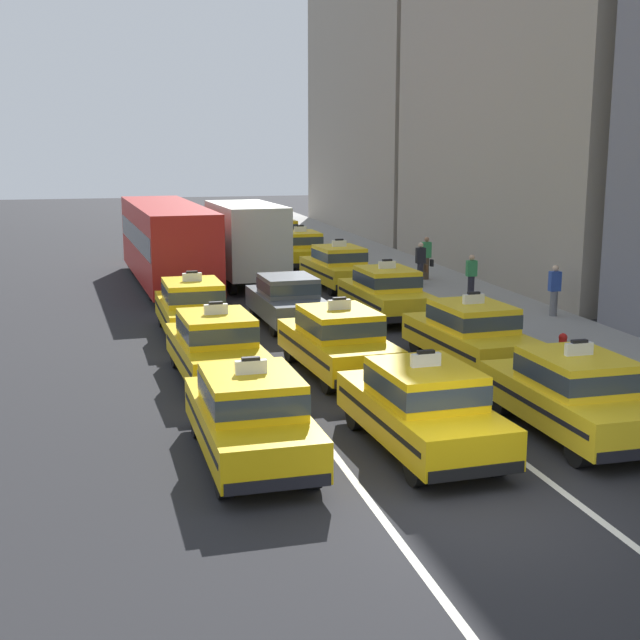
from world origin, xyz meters
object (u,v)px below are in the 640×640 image
(taxi_center_nearest, at_px, (422,406))
(sedan_center_third, at_px, (288,299))
(bus_left_fourth, at_px, (167,240))
(taxi_right_sixth, at_px, (278,235))
(taxi_left_fifth, at_px, (156,240))
(taxi_right_fifth, at_px, (300,249))
(taxi_right_fourth, at_px, (338,266))
(box_truck_center_fourth, at_px, (242,240))
(taxi_right_second, at_px, (470,333))
(taxi_right_nearest, at_px, (573,393))
(taxi_right_third, at_px, (386,292))
(pedestrian_near_crosswalk, at_px, (421,263))
(taxi_left_third, at_px, (193,307))
(taxi_left_nearest, at_px, (251,415))
(pedestrian_far_corner, at_px, (554,290))
(pedestrian_by_storefront, at_px, (427,258))
(pedestrian_mid_block, at_px, (471,277))
(fire_hydrant, at_px, (563,346))
(taxi_left_second, at_px, (216,345))

(taxi_center_nearest, height_order, sedan_center_third, taxi_center_nearest)
(bus_left_fourth, distance_m, taxi_right_sixth, 11.61)
(taxi_left_fifth, xyz_separation_m, taxi_right_fifth, (6.13, -5.23, 0.00))
(taxi_right_fourth, xyz_separation_m, taxi_right_fifth, (-0.22, 5.90, 0.00))
(taxi_center_nearest, height_order, taxi_right_sixth, same)
(box_truck_center_fourth, relative_size, taxi_right_second, 1.52)
(sedan_center_third, bearing_deg, taxi_right_nearest, -74.36)
(taxi_right_fourth, bearing_deg, taxi_right_third, -90.55)
(pedestrian_near_crosswalk, bearing_deg, taxi_center_nearest, -110.28)
(taxi_left_third, height_order, sedan_center_third, taxi_left_third)
(taxi_left_nearest, distance_m, pedestrian_far_corner, 15.37)
(sedan_center_third, relative_size, pedestrian_by_storefront, 2.53)
(box_truck_center_fourth, xyz_separation_m, pedestrian_mid_block, (7.24, -6.10, -0.83))
(taxi_right_fourth, bearing_deg, pedestrian_near_crosswalk, -13.36)
(sedan_center_third, xyz_separation_m, fire_hydrant, (5.76, -6.67, -0.30))
(taxi_right_third, distance_m, taxi_right_fifth, 12.00)
(taxi_right_fifth, distance_m, fire_hydrant, 19.18)
(taxi_left_third, bearing_deg, pedestrian_by_storefront, 36.82)
(pedestrian_mid_block, height_order, fire_hydrant, pedestrian_mid_block)
(taxi_right_fifth, xyz_separation_m, pedestrian_mid_block, (4.00, -10.04, 0.07))
(taxi_left_second, height_order, taxi_right_nearest, same)
(sedan_center_third, bearing_deg, taxi_left_third, -165.59)
(bus_left_fourth, height_order, taxi_left_fifth, bus_left_fourth)
(taxi_left_third, relative_size, taxi_center_nearest, 0.99)
(box_truck_center_fourth, height_order, pedestrian_far_corner, box_truck_center_fourth)
(taxi_left_fifth, distance_m, pedestrian_by_storefront, 14.76)
(taxi_right_fourth, bearing_deg, taxi_left_third, -131.55)
(sedan_center_third, relative_size, fire_hydrant, 6.00)
(taxi_left_second, relative_size, fire_hydrant, 6.37)
(bus_left_fourth, xyz_separation_m, taxi_right_fifth, (6.19, 3.40, -0.94))
(taxi_left_third, relative_size, pedestrian_by_storefront, 2.66)
(taxi_left_second, bearing_deg, taxi_left_fifth, 90.01)
(taxi_right_second, bearing_deg, taxi_center_nearest, -121.21)
(pedestrian_far_corner, bearing_deg, bus_left_fourth, 138.52)
(taxi_right_fifth, distance_m, pedestrian_mid_block, 10.81)
(taxi_right_second, relative_size, pedestrian_near_crosswalk, 2.81)
(sedan_center_third, bearing_deg, fire_hydrant, -49.17)
(pedestrian_mid_block, bearing_deg, taxi_right_fourth, 132.39)
(taxi_left_second, distance_m, sedan_center_third, 6.61)
(pedestrian_far_corner, bearing_deg, fire_hydrant, -116.56)
(taxi_left_fifth, relative_size, taxi_right_fifth, 1.01)
(taxi_left_fifth, bearing_deg, pedestrian_far_corner, -58.65)
(taxi_left_fifth, bearing_deg, fire_hydrant, -70.15)
(taxi_right_sixth, distance_m, fire_hydrant, 25.35)
(taxi_right_third, xyz_separation_m, taxi_right_fourth, (0.06, 6.10, 0.00))
(sedan_center_third, xyz_separation_m, taxi_right_third, (3.31, 0.33, 0.03))
(pedestrian_by_storefront, bearing_deg, taxi_center_nearest, -110.96)
(taxi_left_fifth, height_order, box_truck_center_fourth, box_truck_center_fourth)
(box_truck_center_fourth, distance_m, taxi_right_sixth, 10.79)
(taxi_right_fourth, bearing_deg, taxi_center_nearest, -100.26)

